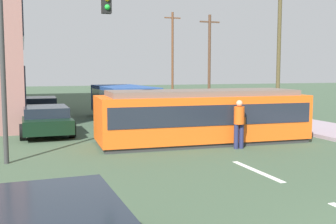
% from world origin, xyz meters
% --- Properties ---
extents(ground_plane, '(120.00, 120.00, 0.00)m').
position_xyz_m(ground_plane, '(0.00, 10.00, 0.00)').
color(ground_plane, '#3A4F3A').
extents(lane_stripe_2, '(0.16, 2.40, 0.01)m').
position_xyz_m(lane_stripe_2, '(0.00, 6.00, 0.01)').
color(lane_stripe_2, silver).
rests_on(lane_stripe_2, ground).
extents(lane_stripe_3, '(0.16, 2.40, 0.01)m').
position_xyz_m(lane_stripe_3, '(0.00, 16.54, 0.01)').
color(lane_stripe_3, silver).
rests_on(lane_stripe_3, ground).
extents(lane_stripe_4, '(0.16, 2.40, 0.01)m').
position_xyz_m(lane_stripe_4, '(0.00, 22.54, 0.01)').
color(lane_stripe_4, silver).
rests_on(lane_stripe_4, ground).
extents(streetcar_tram, '(7.86, 2.88, 1.96)m').
position_xyz_m(streetcar_tram, '(0.44, 10.54, 1.01)').
color(streetcar_tram, '#EB5916').
rests_on(streetcar_tram, ground).
extents(city_bus, '(2.69, 5.97, 1.82)m').
position_xyz_m(city_bus, '(-0.63, 18.73, 1.05)').
color(city_bus, '#274B8F').
rests_on(city_bus, ground).
extents(pedestrian_crossing, '(0.50, 0.36, 1.67)m').
position_xyz_m(pedestrian_crossing, '(1.13, 8.99, 0.94)').
color(pedestrian_crossing, '#22264B').
rests_on(pedestrian_crossing, ground).
extents(parked_sedan_mid, '(2.13, 4.38, 1.19)m').
position_xyz_m(parked_sedan_mid, '(-4.96, 14.50, 0.63)').
color(parked_sedan_mid, black).
rests_on(parked_sedan_mid, ground).
extents(parked_sedan_far, '(2.12, 4.28, 1.19)m').
position_xyz_m(parked_sedan_far, '(-4.95, 20.72, 0.62)').
color(parked_sedan_far, black).
rests_on(parked_sedan_far, ground).
extents(traffic_light_mast, '(3.18, 0.33, 5.36)m').
position_xyz_m(traffic_light_mast, '(-5.10, 9.19, 3.76)').
color(traffic_light_mast, '#333333').
rests_on(traffic_light_mast, ground).
extents(utility_pole_mid, '(1.80, 0.24, 8.58)m').
position_xyz_m(utility_pole_mid, '(9.10, 18.41, 4.47)').
color(utility_pole_mid, '#4B4226').
rests_on(utility_pole_mid, ground).
extents(utility_pole_far, '(1.80, 0.24, 7.36)m').
position_xyz_m(utility_pole_far, '(9.18, 28.59, 3.86)').
color(utility_pole_far, '#513625').
rests_on(utility_pole_far, ground).
extents(utility_pole_distant, '(1.80, 0.24, 8.86)m').
position_xyz_m(utility_pole_distant, '(9.35, 38.23, 4.61)').
color(utility_pole_distant, brown).
rests_on(utility_pole_distant, ground).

